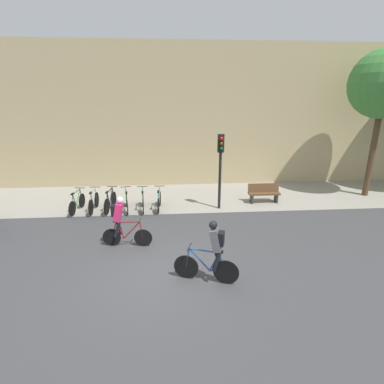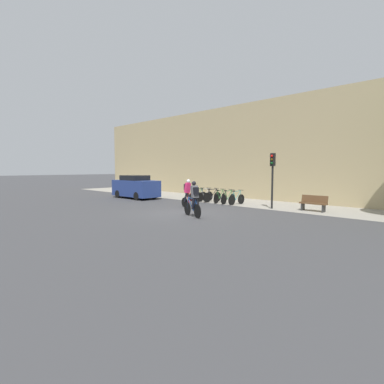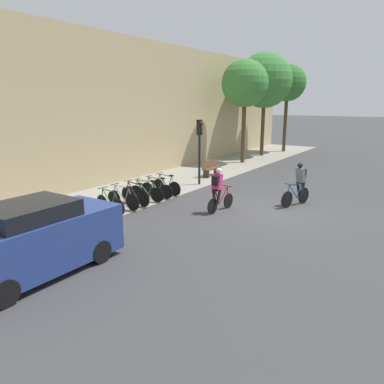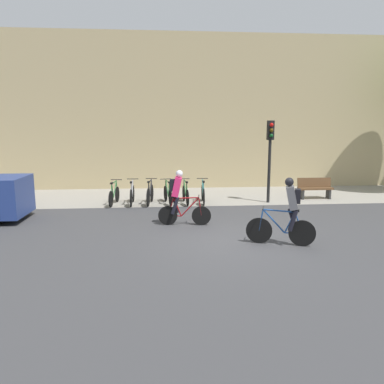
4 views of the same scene
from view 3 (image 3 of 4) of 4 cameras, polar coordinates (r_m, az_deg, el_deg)
name	(u,v)px [view 3 (image 3 of 4)]	position (r m, az deg, el deg)	size (l,w,h in m)	color
ground	(274,210)	(15.16, 12.42, -2.75)	(200.00, 200.00, 0.00)	#3D3D3F
kerb_strip	(144,189)	(18.57, -7.33, 0.49)	(44.00, 4.50, 0.01)	gray
building_facade	(103,110)	(19.86, -13.38, 12.06)	(44.00, 0.60, 7.53)	tan
cyclist_pink	(218,188)	(14.40, 4.00, 0.56)	(1.66, 0.49, 1.74)	black
cyclist_grey	(299,183)	(15.97, 16.00, 1.37)	(1.71, 0.66, 1.79)	black
parked_bike_0	(110,203)	(14.71, -12.35, -1.69)	(0.46, 1.67, 0.95)	black
parked_bike_1	(123,199)	(15.19, -10.44, -1.04)	(0.46, 1.71, 0.98)	black
parked_bike_2	(135,195)	(15.69, -8.65, -0.48)	(0.46, 1.69, 0.98)	black
parked_bike_3	(146,192)	(16.21, -6.96, -0.03)	(0.47, 1.68, 0.96)	black
parked_bike_4	(157,189)	(16.74, -5.38, 0.45)	(0.46, 1.68, 0.96)	black
parked_bike_5	(166,186)	(17.28, -3.91, 0.92)	(0.46, 1.64, 0.97)	black
traffic_light_pole	(200,140)	(19.08, 1.18, 7.95)	(0.26, 0.30, 3.30)	black
bench	(211,168)	(21.56, 2.88, 3.67)	(1.47, 0.44, 0.89)	brown
parked_car	(35,240)	(10.02, -22.87, -6.74)	(4.30, 1.84, 1.85)	navy
street_tree_0	(245,84)	(26.42, 8.07, 16.02)	(3.16, 3.16, 6.96)	#4C3823
street_tree_1	(265,80)	(30.18, 11.03, 16.34)	(4.14, 4.14, 7.82)	#4C3823
street_tree_2	(287,83)	(33.12, 14.34, 15.76)	(3.03, 3.03, 7.19)	#4C3823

